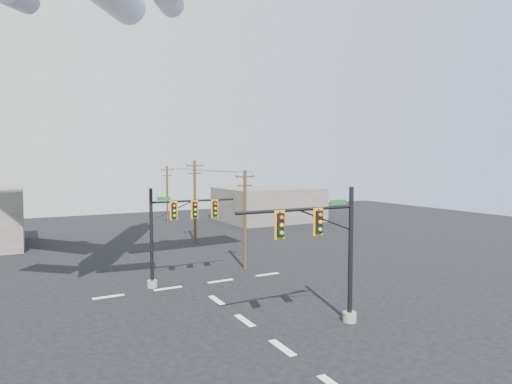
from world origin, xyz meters
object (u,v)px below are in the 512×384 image
signal_mast_near (329,253)px  utility_pole_a (245,218)px  utility_pole_b (195,200)px  utility_pole_c (167,195)px  signal_mast_far (174,230)px

signal_mast_near → utility_pole_a: bearing=82.8°
utility_pole_b → utility_pole_c: bearing=110.7°
utility_pole_a → utility_pole_b: 13.25m
utility_pole_b → utility_pole_c: 14.16m
signal_mast_far → utility_pole_b: bearing=64.8°
signal_mast_far → signal_mast_near: bearing=-67.3°
utility_pole_a → utility_pole_b: bearing=87.9°
utility_pole_a → utility_pole_c: bearing=86.8°
utility_pole_b → utility_pole_c: utility_pole_b is taller
utility_pole_b → signal_mast_near: bearing=-69.7°
signal_mast_far → utility_pole_b: utility_pole_b is taller
signal_mast_near → utility_pole_a: 13.41m
utility_pole_b → utility_pole_c: (1.04, 14.12, -0.37)m
utility_pole_c → utility_pole_a: bearing=-77.1°
utility_pole_a → utility_pole_b: utility_pole_b is taller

